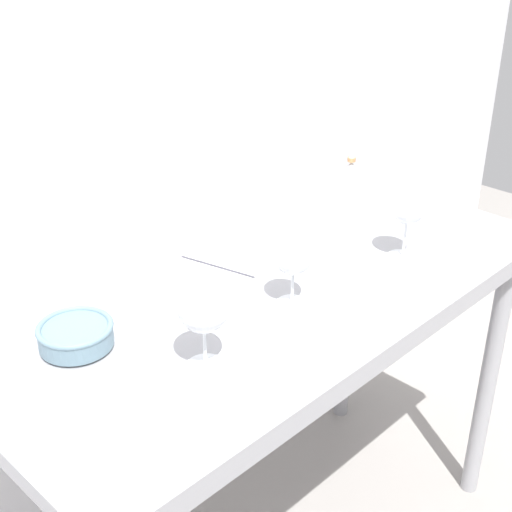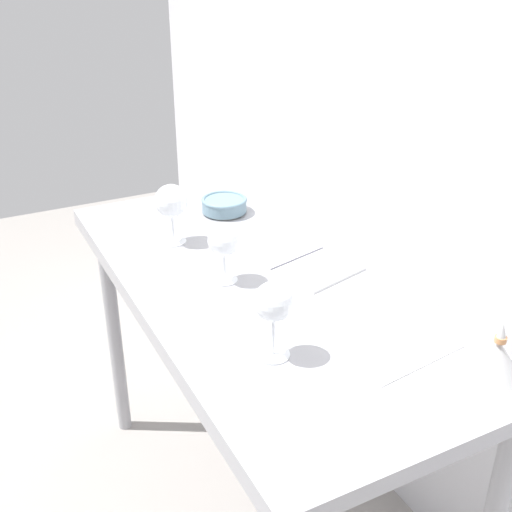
# 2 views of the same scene
# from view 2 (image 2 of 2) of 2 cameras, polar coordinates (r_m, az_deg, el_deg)

# --- Properties ---
(back_wall) EXTENTS (3.80, 0.04, 2.60)m
(back_wall) POSITION_cam_2_polar(r_m,az_deg,el_deg) (1.79, 14.92, 12.82)
(back_wall) COLOR silver
(back_wall) RESTS_ON ground_plane
(steel_counter) EXTENTS (1.40, 0.65, 0.90)m
(steel_counter) POSITION_cam_2_polar(r_m,az_deg,el_deg) (1.72, 0.24, -5.22)
(steel_counter) COLOR #9B9BA0
(steel_counter) RESTS_ON ground_plane
(wine_glass_near_right) EXTENTS (0.09, 0.09, 0.18)m
(wine_glass_near_right) POSITION_cam_2_polar(r_m,az_deg,el_deg) (1.31, 1.60, -4.34)
(wine_glass_near_right) COLOR white
(wine_glass_near_right) RESTS_ON steel_counter
(wine_glass_near_center) EXTENTS (0.08, 0.08, 0.16)m
(wine_glass_near_center) POSITION_cam_2_polar(r_m,az_deg,el_deg) (1.61, -2.90, 1.29)
(wine_glass_near_center) COLOR white
(wine_glass_near_center) RESTS_ON steel_counter
(wine_glass_near_left) EXTENTS (0.10, 0.10, 0.18)m
(wine_glass_near_left) POSITION_cam_2_polar(r_m,az_deg,el_deg) (1.83, -7.62, 4.80)
(wine_glass_near_left) COLOR white
(wine_glass_near_left) RESTS_ON steel_counter
(open_notebook) EXTENTS (0.36, 0.27, 0.01)m
(open_notebook) POSITION_cam_2_polar(r_m,az_deg,el_deg) (1.76, 3.77, -0.33)
(open_notebook) COLOR white
(open_notebook) RESTS_ON steel_counter
(tasting_sheet_upper) EXTENTS (0.21, 0.27, 0.00)m
(tasting_sheet_upper) POSITION_cam_2_polar(r_m,az_deg,el_deg) (1.44, 12.30, -7.84)
(tasting_sheet_upper) COLOR white
(tasting_sheet_upper) RESTS_ON steel_counter
(tasting_bowl) EXTENTS (0.15, 0.15, 0.05)m
(tasting_bowl) POSITION_cam_2_polar(r_m,az_deg,el_deg) (2.06, -2.86, 4.63)
(tasting_bowl) COLOR beige
(tasting_bowl) RESTS_ON steel_counter
(decanter_funnel) EXTENTS (0.12, 0.12, 0.12)m
(decanter_funnel) POSITION_cam_2_polar(r_m,az_deg,el_deg) (1.39, 20.79, -8.58)
(decanter_funnel) COLOR #B4B4B4
(decanter_funnel) RESTS_ON steel_counter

